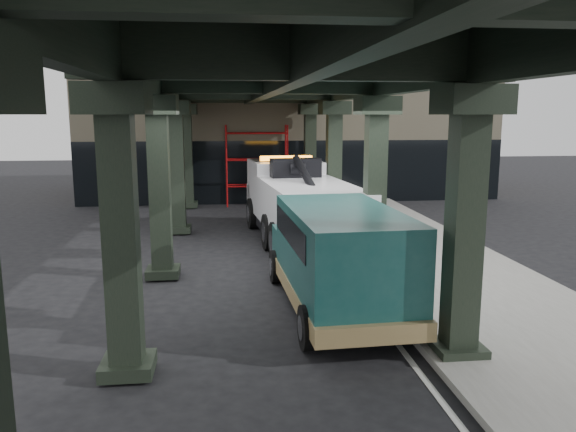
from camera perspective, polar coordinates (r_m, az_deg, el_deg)
ground at (r=14.26m, az=0.49°, el=-8.13°), size 90.00×90.00×0.00m
sidewalk at (r=17.20m, az=14.73°, el=-4.99°), size 5.00×40.00×0.15m
lane_stripe at (r=16.42m, az=5.54°, el=-5.67°), size 0.12×38.00×0.01m
viaduct at (r=15.51m, az=-1.94°, el=13.81°), size 7.40×32.00×6.40m
building at (r=33.64m, az=-0.36°, el=9.41°), size 22.00×10.00×8.00m
scaffolding at (r=28.22m, az=-3.21°, el=5.39°), size 3.08×0.88×4.00m
tow_truck at (r=19.99m, az=0.99°, el=1.64°), size 3.47×9.60×3.08m
towed_van at (r=12.81m, az=5.11°, el=-4.10°), size 2.68×6.20×2.48m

